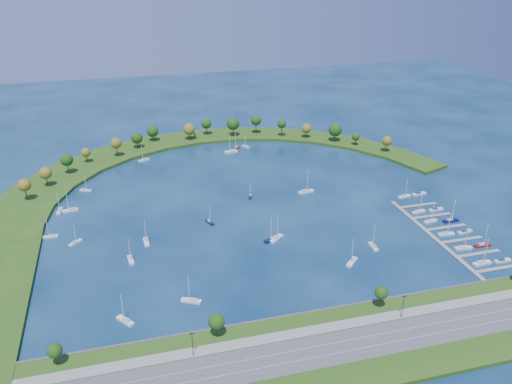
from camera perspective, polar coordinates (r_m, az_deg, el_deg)
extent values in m
plane|color=#072745|center=(293.13, -0.69, -1.21)|extent=(700.00, 700.00, 0.00)
cube|color=#2E5216|center=(194.50, 8.93, -16.65)|extent=(420.00, 42.00, 1.60)
cube|color=#474442|center=(209.53, 6.55, -12.94)|extent=(420.00, 1.20, 1.80)
cube|color=#515154|center=(193.93, 8.95, -16.46)|extent=(420.00, 16.00, 0.12)
cube|color=gray|center=(201.53, 7.67, -14.51)|extent=(420.00, 5.00, 0.12)
cube|color=silver|center=(192.21, 9.26, -16.91)|extent=(420.00, 0.15, 0.02)
cube|color=silver|center=(195.59, 8.65, -15.99)|extent=(420.00, 0.15, 0.02)
cylinder|color=#382314|center=(195.79, -21.00, -16.72)|extent=(0.56, 0.56, 4.90)
sphere|color=#244A12|center=(193.59, -21.17, -15.94)|extent=(5.20, 5.20, 5.20)
cylinder|color=#382314|center=(195.12, -4.30, -14.89)|extent=(0.56, 0.56, 5.25)
sphere|color=#244A12|center=(192.70, -4.33, -14.01)|extent=(6.00, 6.00, 6.00)
cylinder|color=#382314|center=(213.47, 13.44, -11.57)|extent=(0.56, 0.56, 5.60)
sphere|color=#244A12|center=(211.26, 13.54, -10.73)|extent=(5.20, 5.20, 5.20)
cylinder|color=black|center=(186.47, -6.96, -16.29)|extent=(0.24, 0.24, 10.00)
cylinder|color=black|center=(208.93, 15.77, -12.02)|extent=(0.24, 0.24, 10.00)
cube|color=#2E5216|center=(298.62, -25.40, -3.08)|extent=(43.73, 48.72, 2.00)
cube|color=#2E5216|center=(323.73, -23.30, -0.55)|extent=(50.23, 54.30, 2.00)
cube|color=#2E5216|center=(346.38, -20.42, 1.56)|extent=(54.07, 56.09, 2.00)
cube|color=#2E5216|center=(365.83, -16.98, 3.28)|extent=(55.20, 54.07, 2.00)
cube|color=#2E5216|center=(381.51, -13.13, 4.61)|extent=(53.65, 48.47, 2.00)
cube|color=#2E5216|center=(393.02, -8.99, 5.56)|extent=(49.62, 39.75, 2.00)
cube|color=#2E5216|center=(400.07, -4.68, 6.13)|extent=(44.32, 29.96, 2.00)
cube|color=#2E5216|center=(402.49, -0.27, 6.33)|extent=(49.49, 38.05, 2.00)
cube|color=#2E5216|center=(400.23, 4.14, 6.16)|extent=(51.13, 44.12, 2.00)
cube|color=#2E5216|center=(393.34, 8.46, 5.61)|extent=(49.19, 47.96, 2.00)
cube|color=#2E5216|center=(381.98, 12.61, 4.68)|extent=(43.90, 49.49, 2.00)
cube|color=#2E5216|center=(366.43, 16.47, 3.38)|extent=(35.67, 48.74, 2.00)
cylinder|color=#382314|center=(316.93, -23.84, -0.20)|extent=(0.56, 0.56, 7.92)
sphere|color=brown|center=(314.88, -24.01, 0.69)|extent=(7.11, 7.11, 7.11)
cylinder|color=#382314|center=(331.61, -21.91, 1.14)|extent=(0.56, 0.56, 7.00)
sphere|color=brown|center=(329.80, -22.04, 1.93)|extent=(7.29, 7.29, 7.29)
cylinder|color=#382314|center=(346.26, -19.88, 2.50)|extent=(0.56, 0.56, 7.57)
sphere|color=#244A12|center=(344.39, -20.01, 3.32)|extent=(7.89, 7.89, 7.89)
cylinder|color=#382314|center=(361.24, -18.04, 3.52)|extent=(0.56, 0.56, 5.76)
sphere|color=brown|center=(359.86, -18.13, 4.13)|extent=(6.10, 6.10, 6.10)
cylinder|color=#382314|center=(365.74, -14.98, 4.37)|extent=(0.56, 0.56, 8.06)
sphere|color=brown|center=(363.94, -15.07, 5.18)|extent=(7.32, 7.32, 7.32)
cylinder|color=#382314|center=(379.07, -12.84, 5.13)|extent=(0.56, 0.56, 5.79)
sphere|color=#244A12|center=(377.62, -12.90, 5.78)|extent=(8.06, 8.06, 8.06)
cylinder|color=#382314|center=(391.50, -11.19, 5.90)|extent=(0.56, 0.56, 5.57)
sphere|color=#244A12|center=(390.11, -11.25, 6.52)|extent=(8.35, 8.35, 8.35)
cylinder|color=#382314|center=(389.73, -7.27, 6.14)|extent=(0.56, 0.56, 6.26)
sphere|color=brown|center=(388.21, -7.31, 6.82)|extent=(8.74, 8.74, 8.74)
cylinder|color=#382314|center=(399.30, -5.41, 6.75)|extent=(0.56, 0.56, 7.07)
sphere|color=#244A12|center=(397.78, -5.44, 7.44)|extent=(7.46, 7.46, 7.46)
cylinder|color=#382314|center=(394.96, -2.51, 6.67)|extent=(0.56, 0.56, 7.56)
sphere|color=#244A12|center=(393.23, -2.52, 7.46)|extent=(9.41, 9.41, 9.41)
cylinder|color=#382314|center=(399.99, 0.00, 7.03)|extent=(0.56, 0.56, 8.79)
sphere|color=#244A12|center=(398.21, 0.00, 7.84)|extent=(7.80, 7.80, 7.80)
cylinder|color=#382314|center=(394.10, 2.82, 6.69)|extent=(0.56, 0.56, 8.42)
sphere|color=#244A12|center=(392.41, 2.83, 7.46)|extent=(6.71, 6.71, 6.71)
cylinder|color=#382314|center=(393.07, 5.50, 6.34)|extent=(0.56, 0.56, 5.55)
sphere|color=brown|center=(391.76, 5.52, 6.92)|extent=(7.27, 7.27, 7.27)
cylinder|color=#382314|center=(387.52, 8.61, 5.99)|extent=(0.56, 0.56, 6.70)
sphere|color=#244A12|center=(385.88, 8.66, 6.72)|extent=(9.53, 9.53, 9.53)
cylinder|color=#382314|center=(381.97, 10.82, 5.42)|extent=(0.56, 0.56, 5.20)
sphere|color=#244A12|center=(380.78, 10.86, 5.95)|extent=(5.56, 5.56, 5.56)
cylinder|color=#382314|center=(373.64, 14.04, 4.78)|extent=(0.56, 0.56, 6.51)
sphere|color=brown|center=(372.13, 14.12, 5.45)|extent=(6.93, 6.93, 6.93)
cylinder|color=gray|center=(396.02, -6.68, 6.27)|extent=(2.20, 2.20, 3.53)
cylinder|color=gray|center=(395.42, -6.70, 6.53)|extent=(2.60, 2.60, 0.30)
cube|color=gray|center=(273.38, 18.78, -4.62)|extent=(2.20, 82.00, 0.40)
cube|color=gray|center=(258.14, 24.98, -7.59)|extent=(22.00, 2.00, 0.40)
cube|color=gray|center=(266.57, 23.24, -6.19)|extent=(22.00, 2.00, 0.40)
cylinder|color=#382314|center=(272.96, 25.08, -5.74)|extent=(0.36, 0.36, 1.60)
cube|color=gray|center=(275.39, 21.63, -4.87)|extent=(22.00, 2.00, 0.40)
cylinder|color=#382314|center=(281.57, 23.44, -4.47)|extent=(0.36, 0.36, 1.60)
cube|color=gray|center=(284.54, 20.12, -3.63)|extent=(22.00, 2.00, 0.40)
cylinder|color=#382314|center=(290.53, 21.90, -3.28)|extent=(0.36, 0.36, 1.60)
cube|color=gray|center=(294.00, 18.71, -2.47)|extent=(22.00, 2.00, 0.40)
cylinder|color=#382314|center=(299.80, 20.46, -2.15)|extent=(0.36, 0.36, 1.60)
cube|color=gray|center=(303.74, 17.39, -1.38)|extent=(22.00, 2.00, 0.40)
cylinder|color=#382314|center=(309.36, 19.12, -1.10)|extent=(0.36, 0.36, 1.60)
cube|color=white|center=(301.36, -19.66, -1.90)|extent=(8.59, 3.32, 1.00)
cube|color=#BBBABF|center=(301.00, -19.52, -1.73)|extent=(3.10, 1.98, 0.70)
cylinder|color=silver|center=(298.79, -19.95, -0.87)|extent=(0.32, 0.32, 11.29)
cube|color=white|center=(368.17, -2.76, 4.43)|extent=(9.68, 3.41, 1.14)
cube|color=#BBBABF|center=(368.10, -2.63, 4.59)|extent=(3.46, 2.12, 0.80)
cylinder|color=silver|center=(365.60, -2.90, 5.45)|extent=(0.32, 0.32, 12.82)
cube|color=#0A1142|center=(272.81, -5.08, -3.33)|extent=(3.83, 6.78, 0.78)
cube|color=#BBBABF|center=(273.01, -5.15, -3.15)|extent=(1.95, 2.58, 0.55)
cylinder|color=silver|center=(270.17, -5.06, -2.47)|extent=(0.32, 0.32, 8.82)
cube|color=white|center=(360.75, -12.18, 3.43)|extent=(7.88, 4.64, 0.91)
cube|color=#BBBABF|center=(360.75, -12.08, 3.57)|extent=(3.01, 2.32, 0.64)
cylinder|color=silver|center=(358.58, -12.35, 4.24)|extent=(0.32, 0.32, 10.27)
cube|color=white|center=(259.49, -11.92, -5.37)|extent=(2.67, 8.43, 1.00)
cube|color=#BBBABF|center=(259.80, -11.95, -5.12)|extent=(1.75, 2.98, 0.70)
cylinder|color=silver|center=(255.93, -12.02, -4.25)|extent=(0.32, 0.32, 11.26)
cube|color=white|center=(246.82, -13.55, -7.24)|extent=(3.01, 8.14, 0.96)
cube|color=#BBBABF|center=(247.08, -13.60, -6.99)|extent=(1.83, 2.93, 0.67)
cylinder|color=silver|center=(243.29, -13.66, -6.15)|extent=(0.32, 0.32, 10.75)
cube|color=white|center=(302.77, -20.69, -1.95)|extent=(3.28, 8.28, 0.97)
cube|color=#BBBABF|center=(301.72, -20.74, -1.87)|extent=(1.93, 3.00, 0.68)
cylinder|color=silver|center=(300.88, -20.83, -0.88)|extent=(0.32, 0.32, 10.87)
cube|color=#0A1142|center=(300.15, -0.62, -0.48)|extent=(3.83, 6.75, 0.78)
cube|color=#BBBABF|center=(300.45, -0.61, -0.31)|extent=(1.94, 2.57, 0.55)
cylinder|color=silver|center=(297.66, -0.63, 0.31)|extent=(0.32, 0.32, 8.79)
cube|color=maroon|center=(374.46, -2.21, 4.79)|extent=(7.17, 8.42, 1.04)
cube|color=#BBBABF|center=(374.91, -2.16, 4.96)|extent=(3.19, 3.46, 0.73)
cylinder|color=silver|center=(371.72, -2.27, 5.69)|extent=(0.32, 0.32, 11.75)
cube|color=white|center=(323.67, -18.13, 0.17)|extent=(7.16, 4.24, 0.83)
cube|color=#BBBABF|center=(323.66, -18.26, 0.29)|extent=(2.74, 2.12, 0.58)
cylinder|color=silver|center=(321.47, -18.16, 0.99)|extent=(0.32, 0.32, 9.34)
cube|color=white|center=(277.86, -21.56, -4.57)|extent=(7.22, 2.15, 0.86)
cube|color=#BBBABF|center=(277.41, -21.44, -4.42)|extent=(2.54, 1.46, 0.60)
cylinder|color=silver|center=(275.56, -21.85, -3.62)|extent=(0.32, 0.32, 9.69)
cube|color=white|center=(216.27, -7.10, -11.74)|extent=(8.50, 5.99, 1.01)
cube|color=#BBBABF|center=(215.52, -6.90, -11.59)|extent=(3.36, 2.82, 0.70)
cylinder|color=silver|center=(212.89, -7.36, -10.38)|extent=(0.32, 0.32, 11.31)
cube|color=white|center=(306.88, 5.49, 0.03)|extent=(9.80, 4.19, 1.14)
cube|color=#BBBABF|center=(306.04, 5.34, 0.17)|extent=(3.58, 2.38, 0.80)
cylinder|color=silver|center=(304.39, 5.66, 1.25)|extent=(0.32, 0.32, 12.82)
cube|color=white|center=(210.84, -14.12, -13.50)|extent=(6.88, 8.23, 1.01)
cube|color=#BBBABF|center=(209.76, -14.00, -13.42)|extent=(3.08, 3.37, 0.71)
cylinder|color=silver|center=(207.58, -14.42, -12.07)|extent=(0.32, 0.32, 11.41)
cube|color=white|center=(268.21, -19.15, -5.26)|extent=(6.52, 6.34, 0.85)
cube|color=#BBBABF|center=(267.49, -19.29, -5.19)|extent=(2.76, 2.72, 0.60)
cylinder|color=silver|center=(266.06, -19.21, -4.23)|extent=(0.32, 0.32, 9.59)
cube|color=white|center=(256.49, 12.71, -5.84)|extent=(2.76, 8.07, 0.95)
cube|color=#BBBABF|center=(255.47, 12.80, -5.77)|extent=(1.74, 2.88, 0.67)
cylinder|color=silver|center=(254.13, 12.78, -4.64)|extent=(0.32, 0.32, 10.72)
cube|color=#0A1142|center=(255.97, 1.77, -5.23)|extent=(8.91, 5.19, 1.03)
cube|color=#BBBABF|center=(255.98, 1.93, -5.01)|extent=(3.41, 2.61, 0.72)
cylinder|color=silver|center=(252.50, 1.67, -4.03)|extent=(0.32, 0.32, 11.62)
cube|color=white|center=(378.03, -1.14, 4.98)|extent=(4.79, 6.62, 0.79)
cube|color=#BBBABF|center=(377.35, -1.08, 5.06)|extent=(2.24, 2.63, 0.55)
cylinder|color=silver|center=(376.78, -1.20, 5.69)|extent=(0.32, 0.32, 8.85)
cube|color=white|center=(256.90, 2.27, -5.11)|extent=(8.42, 7.64, 1.07)
cube|color=#BBBABF|center=(255.79, 2.16, -5.02)|extent=(3.51, 3.34, 0.75)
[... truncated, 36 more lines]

